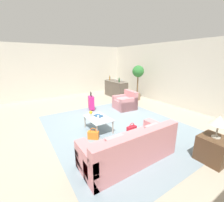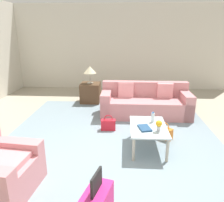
{
  "view_description": "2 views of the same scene",
  "coord_description": "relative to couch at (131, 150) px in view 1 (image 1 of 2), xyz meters",
  "views": [
    {
      "loc": [
        4.45,
        -2.59,
        2.3
      ],
      "look_at": [
        0.38,
        0.06,
        0.93
      ],
      "focal_mm": 24.0,
      "sensor_mm": 36.0,
      "label": 1
    },
    {
      "loc": [
        -3.31,
        -0.04,
        2.09
      ],
      "look_at": [
        -0.06,
        0.14,
        1.06
      ],
      "focal_mm": 35.0,
      "sensor_mm": 36.0,
      "label": 2
    }
  ],
  "objects": [
    {
      "name": "area_rug",
      "position": [
        -1.59,
        0.8,
        -0.3
      ],
      "size": [
        5.2,
        4.4,
        0.01
      ],
      "primitive_type": "cube",
      "color": "gray",
      "rests_on": "ground"
    },
    {
      "name": "wall_back",
      "position": [
        -2.19,
        4.66,
        1.25
      ],
      "size": [
        10.24,
        0.12,
        3.1
      ],
      "primitive_type": "cube",
      "color": "beige",
      "rests_on": "ground"
    },
    {
      "name": "wine_glass_left_of_centre",
      "position": [
        -5.29,
        3.16,
        0.8
      ],
      "size": [
        0.08,
        0.08,
        0.15
      ],
      "color": "silver",
      "rests_on": "bar_console"
    },
    {
      "name": "bar_console",
      "position": [
        -5.29,
        3.2,
        0.21
      ],
      "size": [
        1.76,
        0.63,
        0.99
      ],
      "color": "brown",
      "rests_on": "ground"
    },
    {
      "name": "wine_glass_right_of_centre",
      "position": [
        -4.69,
        3.22,
        0.8
      ],
      "size": [
        0.08,
        0.08,
        0.15
      ],
      "color": "silver",
      "rests_on": "bar_console"
    },
    {
      "name": "water_bottle",
      "position": [
        -1.59,
        -0.0,
        0.24
      ],
      "size": [
        0.06,
        0.06,
        0.2
      ],
      "color": "silver",
      "rests_on": "coffee_table"
    },
    {
      "name": "handbag_red",
      "position": [
        -1.03,
        0.9,
        -0.17
      ],
      "size": [
        0.16,
        0.33,
        0.36
      ],
      "color": "red",
      "rests_on": "ground"
    },
    {
      "name": "suitcase_magenta",
      "position": [
        -3.79,
        0.8,
        0.06
      ],
      "size": [
        0.44,
        0.31,
        0.85
      ],
      "color": "#D12375",
      "rests_on": "ground"
    },
    {
      "name": "wine_bottle_green",
      "position": [
        -4.78,
        3.08,
        0.81
      ],
      "size": [
        0.07,
        0.07,
        0.3
      ],
      "color": "#194C23",
      "rests_on": "bar_console"
    },
    {
      "name": "wine_bottle_amber",
      "position": [
        -5.8,
        3.08,
        0.81
      ],
      "size": [
        0.07,
        0.07,
        0.3
      ],
      "color": "brown",
      "rests_on": "bar_console"
    },
    {
      "name": "flower_vase",
      "position": [
        -2.01,
        -0.05,
        0.27
      ],
      "size": [
        0.11,
        0.11,
        0.21
      ],
      "color": "#B2B7BC",
      "rests_on": "coffee_table"
    },
    {
      "name": "wall_left",
      "position": [
        -7.25,
        0.6,
        1.25
      ],
      "size": [
        0.12,
        8.0,
        3.1
      ],
      "primitive_type": "cube",
      "color": "beige",
      "rests_on": "ground"
    },
    {
      "name": "couch",
      "position": [
        0.0,
        0.0,
        0.0
      ],
      "size": [
        0.9,
        2.27,
        0.84
      ],
      "color": "#C67F84",
      "rests_on": "ground"
    },
    {
      "name": "ground_plane",
      "position": [
        -2.19,
        0.6,
        -0.3
      ],
      "size": [
        12.0,
        12.0,
        0.0
      ],
      "primitive_type": "plane",
      "color": "#A89E89"
    },
    {
      "name": "armchair",
      "position": [
        -3.08,
        2.27,
        -0.0
      ],
      "size": [
        0.99,
        0.97,
        0.84
      ],
      "color": "#C67F84",
      "rests_on": "ground"
    },
    {
      "name": "side_table",
      "position": [
        1.01,
        1.6,
        -0.0
      ],
      "size": [
        0.59,
        0.59,
        0.6
      ],
      "primitive_type": "cube",
      "color": "#513823",
      "rests_on": "ground"
    },
    {
      "name": "table_lamp",
      "position": [
        1.01,
        1.6,
        0.7
      ],
      "size": [
        0.38,
        0.38,
        0.53
      ],
      "color": "#ADA899",
      "rests_on": "side_table"
    },
    {
      "name": "handbag_orange",
      "position": [
        -1.38,
        -0.28,
        -0.17
      ],
      "size": [
        0.31,
        0.34,
        0.36
      ],
      "color": "orange",
      "rests_on": "ground"
    },
    {
      "name": "wine_glass_leftmost",
      "position": [
        -5.89,
        3.23,
        0.8
      ],
      "size": [
        0.08,
        0.08,
        0.15
      ],
      "color": "silver",
      "rests_on": "bar_console"
    },
    {
      "name": "coffee_table",
      "position": [
        -1.79,
        0.1,
        0.09
      ],
      "size": [
        1.0,
        0.66,
        0.45
      ],
      "color": "silver",
      "rests_on": "ground"
    },
    {
      "name": "potted_ficus",
      "position": [
        -3.99,
        3.8,
        1.09
      ],
      "size": [
        0.64,
        0.64,
        1.95
      ],
      "color": "#84664C",
      "rests_on": "ground"
    },
    {
      "name": "coffee_table_book",
      "position": [
        -1.91,
        0.18,
        0.16
      ],
      "size": [
        0.33,
        0.25,
        0.03
      ],
      "primitive_type": "cube",
      "rotation": [
        0.0,
        0.0,
        0.24
      ],
      "color": "navy",
      "rests_on": "coffee_table"
    }
  ]
}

